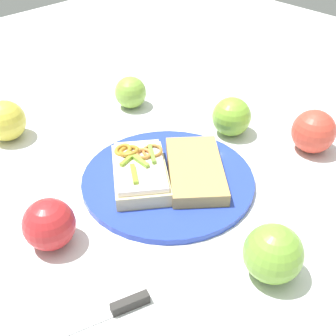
% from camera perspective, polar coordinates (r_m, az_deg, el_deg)
% --- Properties ---
extents(ground_plane, '(2.00, 2.00, 0.00)m').
position_cam_1_polar(ground_plane, '(0.78, 0.00, -1.85)').
color(ground_plane, silver).
rests_on(ground_plane, ground).
extents(plate, '(0.30, 0.30, 0.01)m').
position_cam_1_polar(plate, '(0.77, 0.00, -1.52)').
color(plate, '#2840B3').
rests_on(plate, ground_plane).
extents(sandwich, '(0.16, 0.18, 0.05)m').
position_cam_1_polar(sandwich, '(0.76, -3.62, -0.34)').
color(sandwich, beige).
rests_on(sandwich, plate).
extents(bread_slice_side, '(0.18, 0.19, 0.02)m').
position_cam_1_polar(bread_slice_side, '(0.77, 3.52, -0.21)').
color(bread_slice_side, tan).
rests_on(bread_slice_side, plate).
extents(apple_0, '(0.11, 0.11, 0.08)m').
position_cam_1_polar(apple_0, '(0.93, -20.11, 5.70)').
color(apple_0, gold).
rests_on(apple_0, ground_plane).
extents(apple_1, '(0.10, 0.10, 0.07)m').
position_cam_1_polar(apple_1, '(0.99, -4.81, 9.62)').
color(apple_1, '#81AC3D').
rests_on(apple_1, ground_plane).
extents(apple_2, '(0.09, 0.09, 0.08)m').
position_cam_1_polar(apple_2, '(0.89, 8.13, 6.52)').
color(apple_2, '#7BB135').
rests_on(apple_2, ground_plane).
extents(apple_3, '(0.08, 0.08, 0.08)m').
position_cam_1_polar(apple_3, '(0.67, -14.96, -6.97)').
color(apple_3, '#B42528').
rests_on(apple_3, ground_plane).
extents(apple_4, '(0.09, 0.09, 0.08)m').
position_cam_1_polar(apple_4, '(0.62, 13.30, -10.60)').
color(apple_4, '#6FA035').
rests_on(apple_4, ground_plane).
extents(apple_5, '(0.08, 0.08, 0.08)m').
position_cam_1_polar(apple_5, '(0.88, 18.13, 4.47)').
color(apple_5, '#C74131').
rests_on(apple_5, ground_plane).
extents(knife, '(0.12, 0.05, 0.02)m').
position_cam_1_polar(knife, '(0.60, -6.24, -17.40)').
color(knife, silver).
rests_on(knife, ground_plane).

